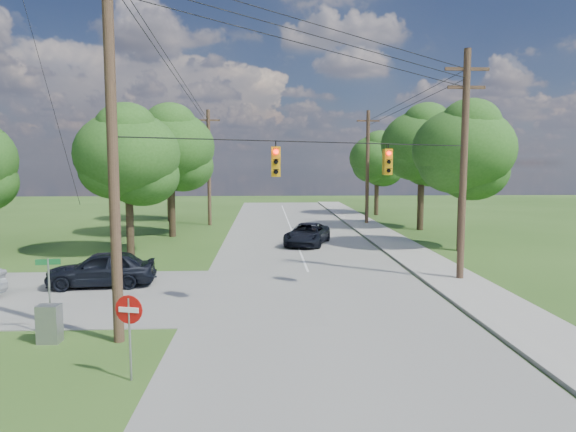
{
  "coord_description": "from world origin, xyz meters",
  "views": [
    {
      "loc": [
        -0.12,
        -15.01,
        5.43
      ],
      "look_at": [
        0.77,
        5.0,
        3.36
      ],
      "focal_mm": 32.0,
      "sensor_mm": 36.0,
      "label": 1
    }
  ],
  "objects_px": {
    "pole_ne": "(464,162)",
    "car_cross_dark": "(102,269)",
    "pole_north_e": "(367,166)",
    "control_cabinet": "(49,324)",
    "pole_sw": "(112,136)",
    "car_main_north": "(307,234)",
    "do_not_enter_sign": "(129,318)",
    "pole_north_w": "(209,166)"
  },
  "relations": [
    {
      "from": "car_cross_dark",
      "to": "pole_north_e",
      "type": "bearing_deg",
      "value": 137.73
    },
    {
      "from": "pole_north_e",
      "to": "do_not_enter_sign",
      "type": "bearing_deg",
      "value": -110.89
    },
    {
      "from": "pole_sw",
      "to": "do_not_enter_sign",
      "type": "height_order",
      "value": "pole_sw"
    },
    {
      "from": "pole_ne",
      "to": "control_cabinet",
      "type": "height_order",
      "value": "pole_ne"
    },
    {
      "from": "pole_north_e",
      "to": "control_cabinet",
      "type": "height_order",
      "value": "pole_north_e"
    },
    {
      "from": "control_cabinet",
      "to": "car_main_north",
      "type": "bearing_deg",
      "value": 65.12
    },
    {
      "from": "pole_north_w",
      "to": "control_cabinet",
      "type": "height_order",
      "value": "pole_north_w"
    },
    {
      "from": "control_cabinet",
      "to": "pole_north_w",
      "type": "bearing_deg",
      "value": 89.01
    },
    {
      "from": "pole_sw",
      "to": "do_not_enter_sign",
      "type": "distance_m",
      "value": 5.56
    },
    {
      "from": "car_cross_dark",
      "to": "do_not_enter_sign",
      "type": "distance_m",
      "value": 10.68
    },
    {
      "from": "car_cross_dark",
      "to": "pole_ne",
      "type": "bearing_deg",
      "value": 85.36
    },
    {
      "from": "car_main_north",
      "to": "pole_north_e",
      "type": "bearing_deg",
      "value": 78.26
    },
    {
      "from": "car_main_north",
      "to": "car_cross_dark",
      "type": "bearing_deg",
      "value": -114.88
    },
    {
      "from": "pole_sw",
      "to": "pole_north_w",
      "type": "bearing_deg",
      "value": 90.77
    },
    {
      "from": "pole_north_w",
      "to": "control_cabinet",
      "type": "bearing_deg",
      "value": -93.22
    },
    {
      "from": "pole_ne",
      "to": "control_cabinet",
      "type": "xyz_separation_m",
      "value": [
        -15.57,
        -7.61,
        -4.88
      ]
    },
    {
      "from": "pole_north_w",
      "to": "do_not_enter_sign",
      "type": "height_order",
      "value": "pole_north_w"
    },
    {
      "from": "pole_ne",
      "to": "car_cross_dark",
      "type": "bearing_deg",
      "value": -178.09
    },
    {
      "from": "pole_ne",
      "to": "pole_north_w",
      "type": "bearing_deg",
      "value": 122.29
    },
    {
      "from": "pole_sw",
      "to": "car_main_north",
      "type": "height_order",
      "value": "pole_sw"
    },
    {
      "from": "pole_north_e",
      "to": "control_cabinet",
      "type": "distance_m",
      "value": 33.76
    },
    {
      "from": "car_cross_dark",
      "to": "control_cabinet",
      "type": "xyz_separation_m",
      "value": [
        0.64,
        -7.07,
        -0.23
      ]
    },
    {
      "from": "pole_north_e",
      "to": "car_cross_dark",
      "type": "xyz_separation_m",
      "value": [
        -16.21,
        -22.54,
        -4.31
      ]
    },
    {
      "from": "pole_north_e",
      "to": "control_cabinet",
      "type": "xyz_separation_m",
      "value": [
        -15.57,
        -29.61,
        -4.55
      ]
    },
    {
      "from": "control_cabinet",
      "to": "pole_sw",
      "type": "bearing_deg",
      "value": 2.53
    },
    {
      "from": "pole_north_w",
      "to": "control_cabinet",
      "type": "distance_m",
      "value": 30.0
    },
    {
      "from": "pole_ne",
      "to": "car_cross_dark",
      "type": "xyz_separation_m",
      "value": [
        -16.21,
        -0.54,
        -4.65
      ]
    },
    {
      "from": "car_main_north",
      "to": "do_not_enter_sign",
      "type": "height_order",
      "value": "do_not_enter_sign"
    },
    {
      "from": "pole_sw",
      "to": "pole_ne",
      "type": "bearing_deg",
      "value": 29.38
    },
    {
      "from": "pole_sw",
      "to": "car_cross_dark",
      "type": "xyz_separation_m",
      "value": [
        -2.71,
        7.06,
        -5.41
      ]
    },
    {
      "from": "pole_north_e",
      "to": "car_cross_dark",
      "type": "bearing_deg",
      "value": -125.72
    },
    {
      "from": "do_not_enter_sign",
      "to": "control_cabinet",
      "type": "bearing_deg",
      "value": 152.29
    },
    {
      "from": "pole_sw",
      "to": "do_not_enter_sign",
      "type": "bearing_deg",
      "value": -69.12
    },
    {
      "from": "pole_north_e",
      "to": "pole_north_w",
      "type": "relative_size",
      "value": 1.0
    },
    {
      "from": "car_cross_dark",
      "to": "pole_sw",
      "type": "bearing_deg",
      "value": 14.44
    },
    {
      "from": "pole_sw",
      "to": "car_main_north",
      "type": "relative_size",
      "value": 2.36
    },
    {
      "from": "do_not_enter_sign",
      "to": "pole_sw",
      "type": "bearing_deg",
      "value": 125.37
    },
    {
      "from": "car_main_north",
      "to": "pole_north_w",
      "type": "bearing_deg",
      "value": 140.84
    },
    {
      "from": "pole_sw",
      "to": "pole_north_e",
      "type": "height_order",
      "value": "pole_sw"
    },
    {
      "from": "pole_sw",
      "to": "car_cross_dark",
      "type": "height_order",
      "value": "pole_sw"
    },
    {
      "from": "pole_sw",
      "to": "control_cabinet",
      "type": "height_order",
      "value": "pole_sw"
    },
    {
      "from": "pole_north_w",
      "to": "pole_ne",
      "type": "bearing_deg",
      "value": -57.71
    }
  ]
}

